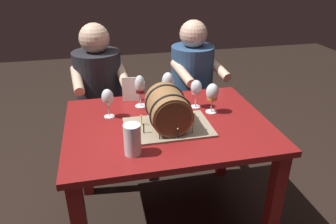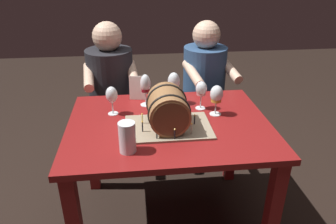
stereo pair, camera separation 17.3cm
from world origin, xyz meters
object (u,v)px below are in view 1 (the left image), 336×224
Objects in this scene: barrel_cake at (168,111)px; wine_glass_red at (140,86)px; wine_glass_amber at (212,93)px; dining_table at (168,140)px; menu_card at (131,89)px; wine_glass_empty at (108,98)px; person_seated_right at (191,96)px; wine_glass_rose at (196,88)px; person_seated_left at (101,103)px; wine_glass_white at (168,83)px; beer_pint at (132,141)px.

barrel_cake reaches higher than wine_glass_red.
dining_table is at bearing -165.39° from wine_glass_amber.
dining_table is 7.26× the size of menu_card.
person_seated_right is at bearing 40.83° from wine_glass_empty.
wine_glass_empty is 0.54m from wine_glass_rose.
person_seated_left is (-0.66, 0.68, -0.30)m from wine_glass_amber.
wine_glass_amber is at bearing -23.72° from wine_glass_red.
wine_glass_empty is at bearing -163.62° from wine_glass_white.
wine_glass_amber is 1.18× the size of beer_pint.
wine_glass_empty reaches higher than menu_card.
wine_glass_rose is 1.13× the size of menu_card.
wine_glass_amber is 0.63m from beer_pint.
wine_glass_red reaches higher than dining_table.
barrel_cake is at bearing -101.11° from dining_table.
wine_glass_rose is at bearing -104.65° from person_seated_right.
beer_pint is (-0.23, -0.27, 0.19)m from dining_table.
wine_glass_amber is at bearing -51.29° from wine_glass_rose.
wine_glass_white reaches higher than beer_pint.
wine_glass_empty is 0.84× the size of wine_glass_white.
wine_glass_empty is 0.85× the size of wine_glass_red.
person_seated_right is (0.37, 0.75, -0.07)m from dining_table.
dining_table is 0.44m from menu_card.
dining_table is at bearing -102.91° from wine_glass_white.
wine_glass_rose is at bearing -14.84° from wine_glass_red.
wine_glass_rose reaches higher than menu_card.
barrel_cake is at bearing -102.56° from wine_glass_white.
beer_pint is (-0.29, -0.54, -0.07)m from wine_glass_white.
dining_table is 7.37× the size of beer_pint.
dining_table is at bearing 78.89° from barrel_cake.
beer_pint is at bearing -136.46° from barrel_cake.
person_seated_right reaches higher than wine_glass_red.
wine_glass_red is at bearing -54.73° from menu_card.
wine_glass_red reaches higher than wine_glass_empty.
wine_glass_red reaches higher than menu_card.
wine_glass_rose is (0.54, 0.02, 0.00)m from wine_glass_empty.
barrel_cake is 3.03× the size of beer_pint.
menu_card reaches higher than beer_pint.
wine_glass_white is 0.67m from person_seated_right.
beer_pint is at bearing -102.16° from wine_glass_red.
person_seated_left is (-0.36, 0.82, -0.28)m from barrel_cake.
menu_card is (-0.39, 0.19, -0.05)m from wine_glass_rose.
barrel_cake is 2.98× the size of menu_card.
person_seated_right reaches higher than wine_glass_empty.
wine_glass_red reaches higher than beer_pint.
wine_glass_amber reaches higher than menu_card.
wine_glass_amber is (0.23, -0.19, -0.02)m from wine_glass_white.
wine_glass_rose is 1.15× the size of beer_pint.
menu_card is (-0.23, 0.09, -0.06)m from wine_glass_white.
barrel_cake is 0.34m from wine_glass_white.
dining_table is 0.43m from wine_glass_empty.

